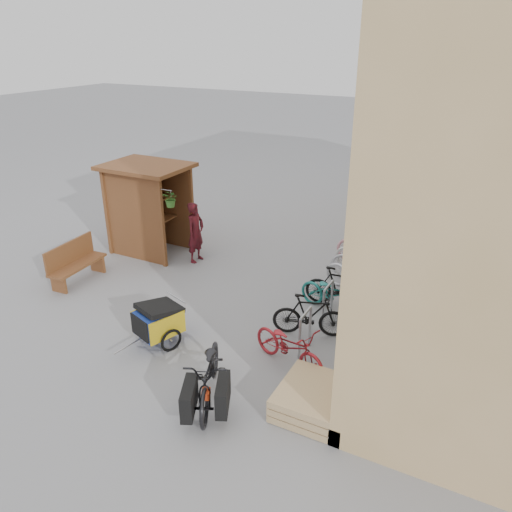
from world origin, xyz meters
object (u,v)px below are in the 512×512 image
at_px(cargo_bike, 210,376).
at_px(bike_1, 310,315).
at_px(child_trailer, 158,320).
at_px(bike_2, 334,294).
at_px(bike_7, 368,246).
at_px(bike_5, 363,264).
at_px(person_kiosk, 196,232).
at_px(bike_0, 289,346).
at_px(bike_3, 340,288).
at_px(bench, 75,262).
at_px(kiosk, 145,196).
at_px(bike_4, 359,274).
at_px(bike_6, 367,255).
at_px(shopping_carts, 414,225).
at_px(pallet_stack, 312,399).

bearing_deg(cargo_bike, bike_1, 49.67).
bearing_deg(child_trailer, bike_1, 51.52).
xyz_separation_m(bike_2, bike_7, (-0.04, 2.70, 0.07)).
relative_size(child_trailer, bike_5, 0.92).
xyz_separation_m(person_kiosk, bike_0, (4.00, -3.04, -0.37)).
relative_size(bike_3, bike_7, 0.94).
bearing_deg(bench, kiosk, 75.90).
height_order(bike_1, bike_4, bike_1).
relative_size(bench, bike_2, 0.99).
height_order(cargo_bike, bike_4, cargo_bike).
height_order(bench, bike_2, bench).
bearing_deg(bike_6, bike_5, -172.62).
distance_m(child_trailer, bike_6, 5.63).
bearing_deg(bike_0, bike_4, 14.69).
xyz_separation_m(kiosk, cargo_bike, (4.74, -4.42, -1.07)).
xyz_separation_m(kiosk, bench, (-0.40, -2.27, -1.05)).
distance_m(person_kiosk, bike_2, 4.15).
bearing_deg(person_kiosk, bike_3, -96.52).
relative_size(person_kiosk, bike_1, 1.07).
height_order(shopping_carts, cargo_bike, shopping_carts).
height_order(bike_1, bike_2, bike_1).
xyz_separation_m(cargo_bike, bike_7, (0.77, 6.32, 0.00)).
bearing_deg(bike_5, person_kiosk, 102.52).
distance_m(pallet_stack, bike_5, 4.74).
bearing_deg(bench, shopping_carts, 38.09).
bearing_deg(bike_7, child_trailer, 149.77).
height_order(person_kiosk, bike_4, person_kiosk).
bearing_deg(bike_3, bike_7, -4.63).
bearing_deg(pallet_stack, bike_7, 97.56).
xyz_separation_m(bike_1, bike_6, (0.14, 3.43, -0.03)).
bearing_deg(shopping_carts, bike_0, -96.56).
bearing_deg(bike_5, bike_0, 178.98).
distance_m(shopping_carts, bike_1, 5.71).
bearing_deg(pallet_stack, bike_6, 97.34).
distance_m(pallet_stack, bike_1, 2.17).
bearing_deg(bike_4, bench, 122.32).
xyz_separation_m(bike_5, bike_6, (-0.11, 0.72, -0.07)).
bearing_deg(person_kiosk, bike_1, -114.33).
height_order(cargo_bike, bike_1, cargo_bike).
relative_size(shopping_carts, bike_4, 0.90).
bearing_deg(shopping_carts, bike_3, -98.94).
relative_size(pallet_stack, shopping_carts, 0.79).
height_order(bench, shopping_carts, shopping_carts).
xyz_separation_m(shopping_carts, bike_4, (-0.51, -3.46, -0.13)).
distance_m(bench, bike_0, 5.95).
distance_m(person_kiosk, bike_0, 5.04).
bearing_deg(child_trailer, bike_0, 29.21).
height_order(cargo_bike, bike_2, cargo_bike).
distance_m(child_trailer, person_kiosk, 3.79).
relative_size(pallet_stack, bike_0, 0.75).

